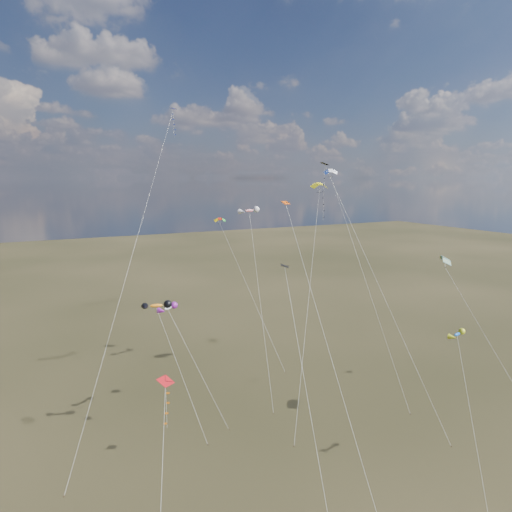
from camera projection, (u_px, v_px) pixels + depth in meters
name	position (u px, v px, depth m)	size (l,w,h in m)	color
ground	(340.00, 479.00, 43.83)	(400.00, 400.00, 0.00)	black
diamond_black_high	(330.00, 203.00, 53.51)	(7.94, 14.87, 30.35)	black
diamond_navy_tall	(166.00, 147.00, 64.13)	(19.82, 26.86, 38.70)	#0A0B46
diamond_black_mid	(299.00, 349.00, 39.27)	(4.95, 16.43, 20.46)	black
diamond_red_low	(166.00, 412.00, 34.95)	(4.42, 9.99, 13.35)	red
diamond_orange_center	(314.00, 298.00, 43.50)	(1.46, 18.33, 26.17)	#E24C08
parafoil_yellow	(319.00, 185.00, 66.37)	(16.17, 18.38, 28.35)	#CEC40D
parafoil_blue_white	(331.00, 173.00, 65.21)	(2.23, 17.87, 30.11)	#2144AE
parafoil_striped	(446.00, 259.00, 52.75)	(2.72, 16.47, 20.04)	gold
parafoil_tricolor	(221.00, 220.00, 72.15)	(6.26, 12.77, 22.62)	#D5AD04
novelty_orange_black	(156.00, 306.00, 51.77)	(4.82, 8.03, 14.75)	orange
novelty_white_purple	(168.00, 308.00, 55.11)	(5.81, 9.07, 13.52)	silver
novelty_redwhite_stripe	(249.00, 211.00, 68.88)	(6.78, 17.99, 24.23)	red
novelty_blue_yellow	(458.00, 335.00, 44.94)	(5.84, 8.99, 13.69)	blue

